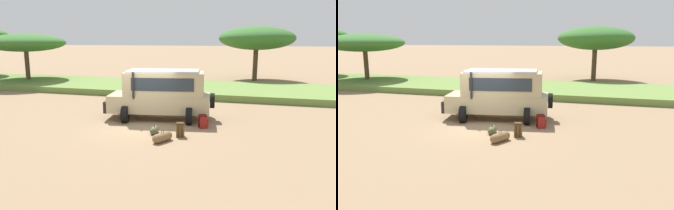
% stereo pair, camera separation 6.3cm
% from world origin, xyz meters
% --- Properties ---
extents(ground_plane, '(320.00, 320.00, 0.00)m').
position_xyz_m(ground_plane, '(0.00, 0.00, 0.00)').
color(ground_plane, '#8C7051').
extents(grass_bank, '(120.00, 7.00, 0.44)m').
position_xyz_m(grass_bank, '(0.00, 10.38, 0.22)').
color(grass_bank, olive).
rests_on(grass_bank, ground_plane).
extents(safari_vehicle, '(5.47, 3.22, 2.44)m').
position_xyz_m(safari_vehicle, '(0.39, 1.70, 1.29)').
color(safari_vehicle, tan).
rests_on(safari_vehicle, ground_plane).
extents(backpack_beside_front_wheel, '(0.37, 0.40, 0.59)m').
position_xyz_m(backpack_beside_front_wheel, '(2.00, -1.02, 0.28)').
color(backpack_beside_front_wheel, brown).
rests_on(backpack_beside_front_wheel, ground_plane).
extents(backpack_cluster_center, '(0.48, 0.45, 0.60)m').
position_xyz_m(backpack_cluster_center, '(2.66, 0.55, 0.29)').
color(backpack_cluster_center, maroon).
rests_on(backpack_cluster_center, ground_plane).
extents(duffel_bag_low_black_case, '(0.64, 0.91, 0.46)m').
position_xyz_m(duffel_bag_low_black_case, '(1.49, -1.86, 0.18)').
color(duffel_bag_low_black_case, brown).
rests_on(duffel_bag_low_black_case, ground_plane).
extents(duffel_bag_soft_canvas, '(0.34, 0.73, 0.39)m').
position_xyz_m(duffel_bag_soft_canvas, '(0.83, -0.86, 0.15)').
color(duffel_bag_soft_canvas, '#4C5133').
rests_on(duffel_bag_soft_canvas, ground_plane).
extents(acacia_tree_left_mid, '(6.58, 7.04, 4.33)m').
position_xyz_m(acacia_tree_left_mid, '(-14.47, 10.56, 3.56)').
color(acacia_tree_left_mid, brown).
rests_on(acacia_tree_left_mid, ground_plane).
extents(acacia_tree_centre_back, '(6.92, 7.38, 5.02)m').
position_xyz_m(acacia_tree_centre_back, '(4.52, 18.41, 3.94)').
color(acacia_tree_centre_back, brown).
rests_on(acacia_tree_centre_back, ground_plane).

